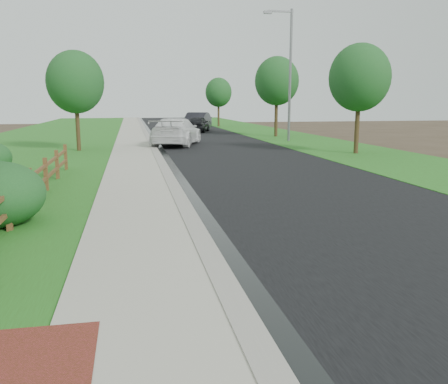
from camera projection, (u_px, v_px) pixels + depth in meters
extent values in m
plane|color=#3A2E1F|center=(212.00, 327.00, 6.04)|extent=(120.00, 120.00, 0.00)
cube|color=black|center=(196.00, 135.00, 40.64)|extent=(8.00, 90.00, 0.02)
cube|color=gray|center=(147.00, 135.00, 39.84)|extent=(0.40, 90.00, 0.12)
cube|color=black|center=(151.00, 135.00, 39.91)|extent=(0.50, 90.00, 0.00)
cube|color=#ACA896|center=(131.00, 135.00, 39.59)|extent=(2.20, 90.00, 0.10)
cube|color=#265518|center=(108.00, 136.00, 39.24)|extent=(1.60, 90.00, 0.06)
cube|color=#265518|center=(42.00, 137.00, 38.26)|extent=(9.00, 90.00, 0.04)
cube|color=#265518|center=(274.00, 134.00, 41.95)|extent=(6.00, 90.00, 0.04)
cube|color=#53391B|center=(8.00, 208.00, 10.27)|extent=(0.12, 0.12, 1.10)
cube|color=#53391B|center=(31.00, 189.00, 12.58)|extent=(0.12, 0.12, 1.10)
cube|color=#53391B|center=(46.00, 175.00, 14.89)|extent=(0.12, 0.12, 1.10)
cube|color=#53391B|center=(57.00, 165.00, 17.21)|extent=(0.12, 0.12, 1.10)
cube|color=#53391B|center=(66.00, 158.00, 19.52)|extent=(0.12, 0.12, 1.10)
cube|color=#53391B|center=(21.00, 201.00, 11.44)|extent=(0.08, 2.35, 0.10)
cube|color=#53391B|center=(19.00, 185.00, 11.37)|extent=(0.08, 2.35, 0.10)
cube|color=#53391B|center=(39.00, 185.00, 13.76)|extent=(0.08, 2.35, 0.10)
cube|color=#53391B|center=(38.00, 171.00, 13.68)|extent=(0.08, 2.35, 0.10)
cube|color=#53391B|center=(52.00, 173.00, 16.07)|extent=(0.08, 2.35, 0.10)
cube|color=#53391B|center=(51.00, 161.00, 15.99)|extent=(0.08, 2.35, 0.10)
cube|color=#53391B|center=(62.00, 164.00, 18.38)|extent=(0.08, 2.35, 0.10)
cube|color=#53391B|center=(61.00, 154.00, 18.31)|extent=(0.08, 2.35, 0.10)
imported|color=white|center=(176.00, 132.00, 30.89)|extent=(4.19, 6.57, 1.77)
imported|color=black|center=(198.00, 124.00, 44.63)|extent=(3.00, 4.62, 1.46)
imported|color=black|center=(197.00, 122.00, 45.82)|extent=(3.72, 5.73, 1.78)
cylinder|color=slate|center=(290.00, 77.00, 33.33)|extent=(0.18, 0.18, 9.10)
cube|color=slate|center=(281.00, 11.00, 32.35)|extent=(1.82, 0.15, 0.12)
cube|color=slate|center=(268.00, 12.00, 32.19)|extent=(0.56, 0.23, 0.18)
ellipsoid|color=brown|center=(4.00, 210.00, 11.08)|extent=(1.10, 0.89, 0.67)
cylinder|color=#322614|center=(77.00, 121.00, 27.11)|extent=(0.23, 0.23, 3.42)
ellipsoid|color=#1A491E|center=(75.00, 82.00, 26.70)|extent=(3.20, 3.20, 3.52)
cylinder|color=#322614|center=(357.00, 121.00, 25.66)|extent=(0.25, 0.25, 3.58)
ellipsoid|color=#1A491E|center=(360.00, 78.00, 25.23)|extent=(3.27, 3.27, 3.60)
cylinder|color=#322614|center=(276.00, 113.00, 38.35)|extent=(0.27, 0.27, 3.90)
ellipsoid|color=#1A491E|center=(277.00, 81.00, 37.88)|extent=(3.53, 3.53, 3.88)
cylinder|color=#322614|center=(219.00, 112.00, 53.99)|extent=(0.23, 0.23, 3.38)
ellipsoid|color=#1A491E|center=(218.00, 92.00, 53.58)|extent=(2.98, 2.98, 3.28)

